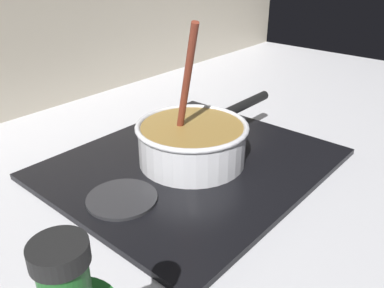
{
  "coord_description": "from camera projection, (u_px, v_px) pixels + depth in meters",
  "views": [
    {
      "loc": [
        -0.53,
        -0.24,
        0.42
      ],
      "look_at": [
        0.03,
        0.25,
        0.05
      ],
      "focal_mm": 37.41,
      "sensor_mm": 36.0,
      "label": 1
    }
  ],
  "objects": [
    {
      "name": "ground",
      "position": [
        289.0,
        227.0,
        0.7
      ],
      "size": [
        2.4,
        1.6,
        0.04
      ],
      "primitive_type": "cube",
      "color": "#B7B7BC"
    },
    {
      "name": "backsplash_wall",
      "position": [
        26.0,
        9.0,
        1.03
      ],
      "size": [
        2.4,
        0.02,
        0.55
      ],
      "primitive_type": "cube",
      "color": "#B2A893",
      "rests_on": "ground"
    },
    {
      "name": "hob_plate",
      "position": [
        192.0,
        163.0,
        0.85
      ],
      "size": [
        0.56,
        0.48,
        0.01
      ],
      "primitive_type": "cube",
      "color": "black",
      "rests_on": "ground"
    },
    {
      "name": "burner_ring",
      "position": [
        192.0,
        159.0,
        0.85
      ],
      "size": [
        0.18,
        0.18,
        0.01
      ],
      "primitive_type": "torus",
      "color": "#592D0C",
      "rests_on": "hob_plate"
    },
    {
      "name": "spare_burner",
      "position": [
        122.0,
        199.0,
        0.72
      ],
      "size": [
        0.13,
        0.13,
        0.01
      ],
      "primitive_type": "cylinder",
      "color": "#262628",
      "rests_on": "hob_plate"
    },
    {
      "name": "cooking_pan",
      "position": [
        193.0,
        141.0,
        0.83
      ],
      "size": [
        0.39,
        0.23,
        0.3
      ],
      "color": "silver",
      "rests_on": "hob_plate"
    }
  ]
}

